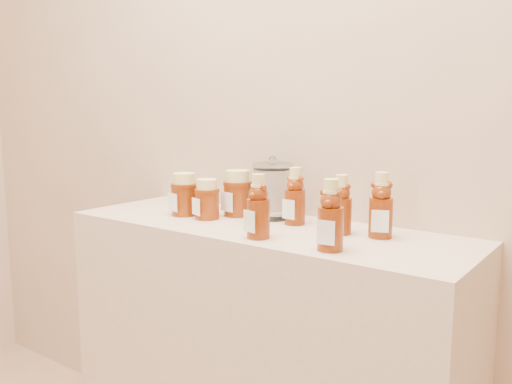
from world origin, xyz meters
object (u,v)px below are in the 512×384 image
Objects in this scene: display_table at (261,373)px; bear_bottle_front_left at (258,202)px; glass_canister at (273,188)px; honey_jar_left at (184,194)px; bear_bottle_back_left at (295,192)px.

display_table is 0.56m from bear_bottle_front_left.
glass_canister is (-0.11, 0.23, -0.00)m from bear_bottle_front_left.
glass_canister is (0.25, 0.12, 0.03)m from honey_jar_left.
display_table is 9.10× the size of honey_jar_left.
glass_canister is at bearing 40.91° from honey_jar_left.
bear_bottle_front_left is 0.38m from honey_jar_left.
bear_bottle_back_left is 0.99× the size of bear_bottle_front_left.
honey_jar_left is 0.28m from glass_canister.
glass_canister is at bearing 128.89° from bear_bottle_front_left.
honey_jar_left is 0.72× the size of glass_canister.
honey_jar_left is at bearing -175.59° from display_table.
bear_bottle_back_left reaches higher than glass_canister.
display_table is 6.47× the size of bear_bottle_back_left.
glass_canister is at bearing 107.37° from display_table.
display_table is 0.55m from bear_bottle_back_left.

